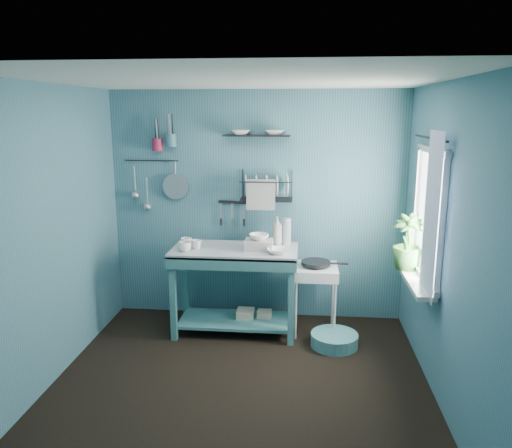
# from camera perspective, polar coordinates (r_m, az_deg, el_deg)

# --- Properties ---
(floor) EXTENTS (3.20, 3.20, 0.00)m
(floor) POSITION_cam_1_polar(r_m,az_deg,el_deg) (4.50, -1.74, -17.54)
(floor) COLOR black
(floor) RESTS_ON ground
(ceiling) EXTENTS (3.20, 3.20, 0.00)m
(ceiling) POSITION_cam_1_polar(r_m,az_deg,el_deg) (3.90, -2.00, 16.17)
(ceiling) COLOR silver
(ceiling) RESTS_ON ground
(wall_back) EXTENTS (3.20, 0.00, 3.20)m
(wall_back) POSITION_cam_1_polar(r_m,az_deg,el_deg) (5.47, 0.13, 2.00)
(wall_back) COLOR #396876
(wall_back) RESTS_ON ground
(wall_front) EXTENTS (3.20, 0.00, 3.20)m
(wall_front) POSITION_cam_1_polar(r_m,az_deg,el_deg) (2.61, -6.10, -10.17)
(wall_front) COLOR #396876
(wall_front) RESTS_ON ground
(wall_left) EXTENTS (0.00, 3.00, 3.00)m
(wall_left) POSITION_cam_1_polar(r_m,az_deg,el_deg) (4.50, -22.50, -1.29)
(wall_left) COLOR #396876
(wall_left) RESTS_ON ground
(wall_right) EXTENTS (0.00, 3.00, 3.00)m
(wall_right) POSITION_cam_1_polar(r_m,az_deg,el_deg) (4.13, 20.73, -2.33)
(wall_right) COLOR #396876
(wall_right) RESTS_ON ground
(work_counter) EXTENTS (1.29, 0.66, 0.91)m
(work_counter) POSITION_cam_1_polar(r_m,az_deg,el_deg) (5.23, -2.40, -7.57)
(work_counter) COLOR #387477
(work_counter) RESTS_ON floor
(mug_left) EXTENTS (0.12, 0.12, 0.10)m
(mug_left) POSITION_cam_1_polar(r_m,az_deg,el_deg) (5.02, -8.14, -2.58)
(mug_left) COLOR white
(mug_left) RESTS_ON work_counter
(mug_mid) EXTENTS (0.14, 0.14, 0.09)m
(mug_mid) POSITION_cam_1_polar(r_m,az_deg,el_deg) (5.09, -6.79, -2.34)
(mug_mid) COLOR white
(mug_mid) RESTS_ON work_counter
(mug_right) EXTENTS (0.17, 0.17, 0.10)m
(mug_right) POSITION_cam_1_polar(r_m,az_deg,el_deg) (5.17, -7.95, -2.11)
(mug_right) COLOR white
(mug_right) RESTS_ON work_counter
(wash_tub) EXTENTS (0.28, 0.22, 0.10)m
(wash_tub) POSITION_cam_1_polar(r_m,az_deg,el_deg) (5.04, 0.34, -2.38)
(wash_tub) COLOR #B8B1A8
(wash_tub) RESTS_ON work_counter
(tub_bowl) EXTENTS (0.20, 0.19, 0.06)m
(tub_bowl) POSITION_cam_1_polar(r_m,az_deg,el_deg) (5.02, 0.34, -1.49)
(tub_bowl) COLOR white
(tub_bowl) RESTS_ON wash_tub
(soap_bottle) EXTENTS (0.12, 0.12, 0.30)m
(soap_bottle) POSITION_cam_1_polar(r_m,az_deg,el_deg) (5.21, 2.42, -0.74)
(soap_bottle) COLOR #B8B1A8
(soap_bottle) RESTS_ON work_counter
(water_bottle) EXTENTS (0.09, 0.09, 0.28)m
(water_bottle) POSITION_cam_1_polar(r_m,az_deg,el_deg) (5.23, 3.52, -0.82)
(water_bottle) COLOR #AEBAC2
(water_bottle) RESTS_ON work_counter
(counter_bowl) EXTENTS (0.22, 0.22, 0.05)m
(counter_bowl) POSITION_cam_1_polar(r_m,az_deg,el_deg) (4.90, 2.53, -3.09)
(counter_bowl) COLOR white
(counter_bowl) RESTS_ON work_counter
(hotplate_stand) EXTENTS (0.52, 0.52, 0.72)m
(hotplate_stand) POSITION_cam_1_polar(r_m,az_deg,el_deg) (5.28, 6.73, -8.56)
(hotplate_stand) COLOR silver
(hotplate_stand) RESTS_ON floor
(frying_pan) EXTENTS (0.30, 0.30, 0.03)m
(frying_pan) POSITION_cam_1_polar(r_m,az_deg,el_deg) (5.15, 6.85, -4.43)
(frying_pan) COLOR black
(frying_pan) RESTS_ON hotplate_stand
(knife_strip) EXTENTS (0.32, 0.07, 0.03)m
(knife_strip) POSITION_cam_1_polar(r_m,az_deg,el_deg) (5.47, -2.71, 2.50)
(knife_strip) COLOR black
(knife_strip) RESTS_ON wall_back
(dish_rack) EXTENTS (0.55, 0.25, 0.32)m
(dish_rack) POSITION_cam_1_polar(r_m,az_deg,el_deg) (5.29, 1.21, 4.43)
(dish_rack) COLOR black
(dish_rack) RESTS_ON wall_back
(upper_shelf) EXTENTS (0.71, 0.22, 0.01)m
(upper_shelf) POSITION_cam_1_polar(r_m,az_deg,el_deg) (5.28, 0.07, 10.06)
(upper_shelf) COLOR black
(upper_shelf) RESTS_ON wall_back
(shelf_bowl_left) EXTENTS (0.20, 0.20, 0.05)m
(shelf_bowl_left) POSITION_cam_1_polar(r_m,az_deg,el_deg) (5.30, -1.73, 10.70)
(shelf_bowl_left) COLOR white
(shelf_bowl_left) RESTS_ON upper_shelf
(shelf_bowl_right) EXTENTS (0.21, 0.21, 0.05)m
(shelf_bowl_right) POSITION_cam_1_polar(r_m,az_deg,el_deg) (5.27, 2.14, 9.85)
(shelf_bowl_right) COLOR white
(shelf_bowl_right) RESTS_ON upper_shelf
(utensil_cup_magenta) EXTENTS (0.11, 0.11, 0.13)m
(utensil_cup_magenta) POSITION_cam_1_polar(r_m,az_deg,el_deg) (5.51, -11.20, 8.88)
(utensil_cup_magenta) COLOR #A21E42
(utensil_cup_magenta) RESTS_ON wall_back
(utensil_cup_teal) EXTENTS (0.11, 0.11, 0.13)m
(utensil_cup_teal) POSITION_cam_1_polar(r_m,az_deg,el_deg) (5.47, -9.67, 9.41)
(utensil_cup_teal) COLOR #3C707E
(utensil_cup_teal) RESTS_ON wall_back
(colander) EXTENTS (0.28, 0.03, 0.28)m
(colander) POSITION_cam_1_polar(r_m,az_deg,el_deg) (5.54, -9.19, 4.27)
(colander) COLOR #A6A7AE
(colander) RESTS_ON wall_back
(ladle_outer) EXTENTS (0.01, 0.01, 0.30)m
(ladle_outer) POSITION_cam_1_polar(r_m,az_deg,el_deg) (5.67, -13.69, 4.96)
(ladle_outer) COLOR #A6A7AE
(ladle_outer) RESTS_ON wall_back
(ladle_inner) EXTENTS (0.01, 0.01, 0.30)m
(ladle_inner) POSITION_cam_1_polar(r_m,az_deg,el_deg) (5.65, -12.35, 3.68)
(ladle_inner) COLOR #A6A7AE
(ladle_inner) RESTS_ON wall_back
(hook_rail) EXTENTS (0.60, 0.01, 0.01)m
(hook_rail) POSITION_cam_1_polar(r_m,az_deg,el_deg) (5.60, -11.86, 7.11)
(hook_rail) COLOR black
(hook_rail) RESTS_ON wall_back
(window_glass) EXTENTS (0.00, 1.10, 1.10)m
(window_glass) POSITION_cam_1_polar(r_m,az_deg,el_deg) (4.52, 19.24, 0.97)
(window_glass) COLOR white
(window_glass) RESTS_ON wall_right
(windowsill) EXTENTS (0.16, 0.95, 0.04)m
(windowsill) POSITION_cam_1_polar(r_m,az_deg,el_deg) (4.65, 17.69, -6.14)
(windowsill) COLOR silver
(windowsill) RESTS_ON wall_right
(curtain) EXTENTS (0.00, 1.35, 1.35)m
(curtain) POSITION_cam_1_polar(r_m,az_deg,el_deg) (4.21, 19.37, 0.83)
(curtain) COLOR white
(curtain) RESTS_ON wall_right
(curtain_rod) EXTENTS (0.02, 1.05, 0.02)m
(curtain_rod) POSITION_cam_1_polar(r_m,az_deg,el_deg) (4.43, 19.28, 9.23)
(curtain_rod) COLOR black
(curtain_rod) RESTS_ON wall_right
(potted_plant) EXTENTS (0.38, 0.38, 0.52)m
(potted_plant) POSITION_cam_1_polar(r_m,az_deg,el_deg) (4.82, 16.95, -1.98)
(potted_plant) COLOR #346F2C
(potted_plant) RESTS_ON windowsill
(storage_tin_large) EXTENTS (0.18, 0.18, 0.22)m
(storage_tin_large) POSITION_cam_1_polar(r_m,az_deg,el_deg) (5.40, -1.22, -10.85)
(storage_tin_large) COLOR tan
(storage_tin_large) RESTS_ON floor
(storage_tin_small) EXTENTS (0.15, 0.15, 0.20)m
(storage_tin_small) POSITION_cam_1_polar(r_m,az_deg,el_deg) (5.41, 0.96, -10.90)
(storage_tin_small) COLOR tan
(storage_tin_small) RESTS_ON floor
(floor_basin) EXTENTS (0.46, 0.46, 0.13)m
(floor_basin) POSITION_cam_1_polar(r_m,az_deg,el_deg) (5.11, 8.95, -12.95)
(floor_basin) COLOR teal
(floor_basin) RESTS_ON floor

